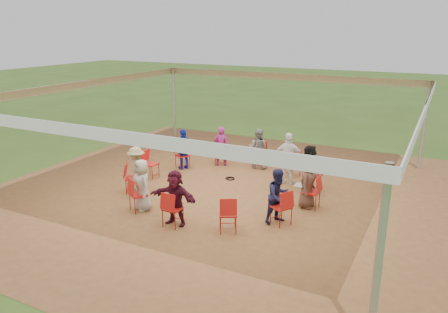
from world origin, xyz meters
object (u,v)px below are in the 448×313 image
at_px(chair_0, 311,192).
at_px(cable_coil, 230,179).
at_px(chair_6, 151,164).
at_px(chair_10, 228,214).
at_px(person_seated_6, 142,185).
at_px(person_seated_0, 307,183).
at_px(chair_3, 259,155).
at_px(chair_1, 313,176).
at_px(person_seated_1, 309,168).
at_px(laptop, 302,183).
at_px(person_seated_4, 184,149).
at_px(chair_11, 281,207).
at_px(chair_5, 183,155).
at_px(chair_7, 133,178).
at_px(person_seated_3, 221,146).
at_px(chair_9, 173,209).
at_px(chair_4, 221,152).
at_px(standing_person, 289,159).
at_px(person_seated_5, 137,170).
at_px(chair_2, 292,163).
at_px(person_seated_7, 175,198).
at_px(person_seated_2, 258,148).
at_px(person_seated_8, 278,196).
at_px(chair_8, 138,195).

height_order(chair_0, cable_coil, chair_0).
distance_m(chair_6, chair_10, 4.59).
height_order(chair_6, person_seated_6, person_seated_6).
bearing_deg(person_seated_0, chair_3, 43.67).
bearing_deg(chair_1, person_seated_1, 90.00).
distance_m(chair_10, laptop, 2.53).
distance_m(chair_6, person_seated_4, 1.37).
relative_size(chair_11, person_seated_6, 0.65).
distance_m(chair_5, chair_6, 1.37).
xyz_separation_m(chair_3, chair_7, (-2.34, -3.95, 0.00)).
xyz_separation_m(chair_3, person_seated_3, (-1.27, -0.45, 0.25)).
bearing_deg(chair_9, chair_3, 90.00).
distance_m(person_seated_0, person_seated_6, 4.39).
height_order(chair_5, laptop, chair_5).
height_order(chair_1, chair_11, same).
distance_m(chair_4, cable_coil, 1.66).
bearing_deg(chair_5, person_seated_6, 46.33).
height_order(chair_0, standing_person, standing_person).
distance_m(chair_4, person_seated_5, 3.68).
distance_m(chair_2, person_seated_7, 5.01).
xyz_separation_m(chair_7, person_seated_6, (1.02, -0.88, 0.25)).
bearing_deg(chair_10, chair_6, 120.00).
bearing_deg(person_seated_2, person_seated_8, 120.00).
bearing_deg(chair_0, chair_9, 135.00).
height_order(chair_2, person_seated_8, person_seated_8).
distance_m(cable_coil, laptop, 2.95).
bearing_deg(chair_4, person_seated_5, 46.33).
bearing_deg(chair_6, chair_2, 120.00).
bearing_deg(chair_4, standing_person, 133.98).
relative_size(chair_2, chair_5, 1.00).
height_order(chair_0, person_seated_7, person_seated_7).
relative_size(chair_8, person_seated_7, 0.65).
xyz_separation_m(chair_4, person_seated_8, (3.48, -3.60, 0.25)).
relative_size(chair_3, person_seated_1, 0.65).
relative_size(chair_10, chair_11, 1.00).
xyz_separation_m(chair_4, person_seated_7, (1.28, -4.84, 0.25)).
distance_m(chair_8, person_seated_2, 5.01).
bearing_deg(chair_10, person_seated_0, 32.30).
bearing_deg(person_seated_3, person_seated_6, 60.00).
distance_m(person_seated_2, person_seated_7, 5.07).
bearing_deg(chair_11, chair_10, 165.00).
distance_m(chair_7, person_seated_2, 4.50).
relative_size(chair_11, person_seated_0, 0.65).
relative_size(chair_5, standing_person, 0.55).
relative_size(chair_3, chair_4, 1.00).
height_order(chair_2, chair_5, same).
bearing_deg(chair_2, person_seated_0, 147.70).
height_order(chair_3, chair_10, same).
height_order(chair_7, person_seated_8, person_seated_8).
xyz_separation_m(chair_0, chair_5, (-4.94, 1.38, 0.00)).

